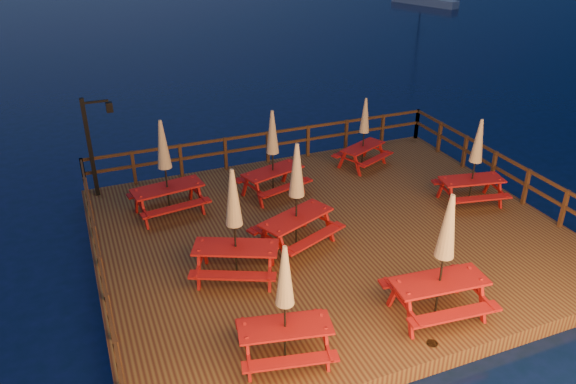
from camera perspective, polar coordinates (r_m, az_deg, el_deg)
name	(u,v)px	position (r m, az deg, el deg)	size (l,w,h in m)	color
ground	(330,244)	(15.23, 4.33, -5.31)	(500.00, 500.00, 0.00)	black
deck	(331,238)	(15.12, 4.35, -4.67)	(12.00, 10.00, 0.40)	#462216
deck_piles	(330,254)	(15.39, 4.29, -6.25)	(11.44, 9.44, 1.40)	#3C2113
railing	(305,179)	(16.06, 1.70, 1.36)	(11.80, 9.75, 1.10)	#3C2113
lamp_post	(94,138)	(17.07, -19.09, 5.21)	(0.85, 0.18, 3.00)	black
sailboat	(424,1)	(54.54, 13.68, 18.32)	(3.35, 6.41, 9.58)	silver
picnic_table_0	(273,152)	(16.28, -1.57, 4.07)	(2.19, 1.97, 2.63)	maroon
picnic_table_1	(444,255)	(11.78, 15.55, -6.20)	(2.14, 1.82, 2.86)	maroon
picnic_table_2	(234,224)	(12.56, -5.47, -3.21)	(2.42, 2.25, 2.77)	maroon
picnic_table_3	(165,167)	(15.53, -12.39, 2.51)	(2.14, 1.85, 2.77)	maroon
picnic_table_4	(285,303)	(10.41, -0.32, -11.17)	(2.03, 1.79, 2.53)	maroon
picnic_table_5	(297,195)	(13.70, 0.87, -0.26)	(2.42, 2.23, 2.79)	maroon
picnic_table_6	(364,131)	(18.40, 7.73, 6.12)	(2.04, 1.90, 2.33)	maroon
picnic_table_7	(475,161)	(16.65, 18.49, 3.02)	(2.05, 1.79, 2.57)	maroon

